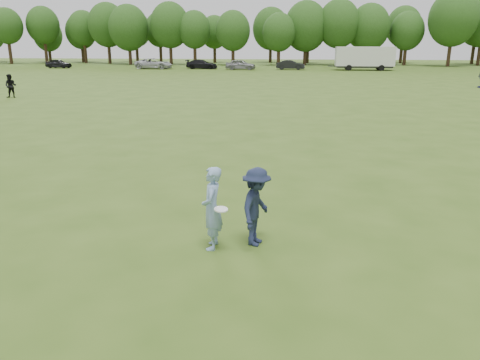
{
  "coord_description": "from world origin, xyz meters",
  "views": [
    {
      "loc": [
        1.02,
        -8.4,
        4.01
      ],
      "look_at": [
        -0.07,
        1.28,
        1.1
      ],
      "focal_mm": 35.0,
      "sensor_mm": 36.0,
      "label": 1
    }
  ],
  "objects": [
    {
      "name": "ground",
      "position": [
        0.0,
        0.0,
        0.0
      ],
      "size": [
        200.0,
        200.0,
        0.0
      ],
      "primitive_type": "plane",
      "color": "#355016",
      "rests_on": "ground"
    },
    {
      "name": "thrower",
      "position": [
        -0.5,
        0.15,
        0.84
      ],
      "size": [
        0.43,
        0.63,
        1.68
      ],
      "primitive_type": "imported",
      "rotation": [
        0.0,
        0.0,
        -1.52
      ],
      "color": "#819FC7",
      "rests_on": "ground"
    },
    {
      "name": "defender",
      "position": [
        0.36,
        0.42,
        0.81
      ],
      "size": [
        0.85,
        1.17,
        1.62
      ],
      "primitive_type": "imported",
      "rotation": [
        0.0,
        0.0,
        1.31
      ],
      "color": "#1B233C",
      "rests_on": "ground"
    },
    {
      "name": "player_far_a",
      "position": [
        -19.4,
        24.0,
        0.85
      ],
      "size": [
        0.92,
        0.77,
        1.69
      ],
      "primitive_type": "imported",
      "rotation": [
        0.0,
        0.0,
        0.17
      ],
      "color": "black",
      "rests_on": "ground"
    },
    {
      "name": "car_a",
      "position": [
        -34.57,
        61.11,
        0.67
      ],
      "size": [
        4.08,
        2.08,
        1.33
      ],
      "primitive_type": "imported",
      "rotation": [
        0.0,
        0.0,
        1.44
      ],
      "color": "black",
      "rests_on": "ground"
    },
    {
      "name": "car_c",
      "position": [
        -19.5,
        60.57,
        0.76
      ],
      "size": [
        5.49,
        2.59,
        1.52
      ],
      "primitive_type": "imported",
      "rotation": [
        0.0,
        0.0,
        1.56
      ],
      "color": "#B4B5BA",
      "rests_on": "ground"
    },
    {
      "name": "car_d",
      "position": [
        -12.5,
        61.39,
        0.67
      ],
      "size": [
        4.64,
        1.92,
        1.34
      ],
      "primitive_type": "imported",
      "rotation": [
        0.0,
        0.0,
        1.56
      ],
      "color": "black",
      "rests_on": "ground"
    },
    {
      "name": "car_e",
      "position": [
        -6.56,
        59.84,
        0.73
      ],
      "size": [
        4.34,
        1.87,
        1.46
      ],
      "primitive_type": "imported",
      "rotation": [
        0.0,
        0.0,
        1.54
      ],
      "color": "gray",
      "rests_on": "ground"
    },
    {
      "name": "car_f",
      "position": [
        0.55,
        60.82,
        0.67
      ],
      "size": [
        4.15,
        1.74,
        1.33
      ],
      "primitive_type": "imported",
      "rotation": [
        0.0,
        0.0,
        1.49
      ],
      "color": "black",
      "rests_on": "ground"
    },
    {
      "name": "disc_in_play",
      "position": [
        -0.29,
        -0.05,
        0.9
      ],
      "size": [
        0.31,
        0.3,
        0.06
      ],
      "color": "white",
      "rests_on": "ground"
    },
    {
      "name": "cargo_trailer",
      "position": [
        10.81,
        60.67,
        1.78
      ],
      "size": [
        9.0,
        2.75,
        3.2
      ],
      "color": "silver",
      "rests_on": "ground"
    },
    {
      "name": "treeline",
      "position": [
        2.81,
        76.9,
        6.26
      ],
      "size": [
        130.35,
        18.39,
        11.74
      ],
      "color": "#332114",
      "rests_on": "ground"
    }
  ]
}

